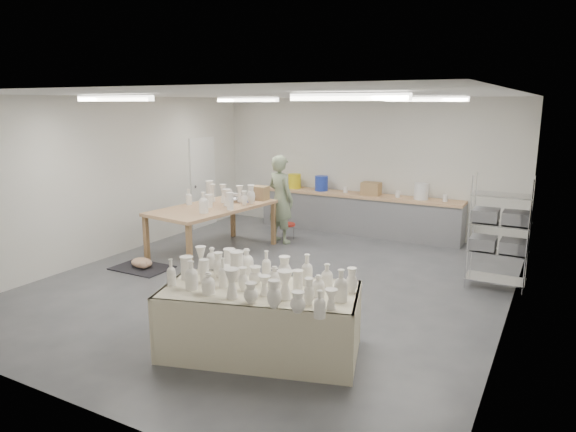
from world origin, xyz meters
The scene contains 9 objects.
room centered at (-0.11, 0.08, 2.06)m, with size 8.00×8.02×3.00m.
back_counter centered at (-0.01, 3.68, 0.49)m, with size 4.60×0.60×1.24m.
wire_shelf centered at (3.20, 1.40, 0.92)m, with size 0.88×0.48×1.80m.
drying_table centered at (1.06, -2.22, 0.44)m, with size 2.46×1.70×1.16m.
work_table centered at (-1.81, 0.99, 0.94)m, with size 1.55×2.64×1.32m.
rug centered at (-2.44, -0.54, 0.01)m, with size 1.00×0.70×0.02m, color black.
cat centered at (-2.42, -0.56, 0.11)m, with size 0.49×0.41×0.18m.
potter centered at (-1.15, 2.20, 0.92)m, with size 0.67×0.44×1.84m, color gray.
red_stool centered at (-1.15, 2.47, 0.31)m, with size 0.46×0.46×0.34m.
Camera 1 is at (4.00, -6.95, 2.87)m, focal length 32.00 mm.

